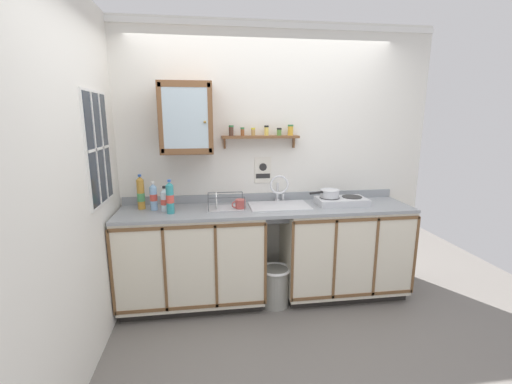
{
  "coord_description": "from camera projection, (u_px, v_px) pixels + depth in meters",
  "views": [
    {
      "loc": [
        -0.55,
        -2.66,
        1.78
      ],
      "look_at": [
        -0.09,
        0.53,
        1.07
      ],
      "focal_mm": 24.08,
      "sensor_mm": 36.0,
      "label": 1
    }
  ],
  "objects": [
    {
      "name": "bottle_juice_amber_2",
      "position": [
        141.0,
        194.0,
        3.15
      ],
      "size": [
        0.07,
        0.07,
        0.32
      ],
      "color": "gold",
      "rests_on": "countertop"
    },
    {
      "name": "backsplash",
      "position": [
        263.0,
        197.0,
        3.49
      ],
      "size": [
        2.75,
        0.02,
        0.08
      ],
      "primitive_type": "cube",
      "color": "gray",
      "rests_on": "countertop"
    },
    {
      "name": "side_wall_left",
      "position": [
        78.0,
        185.0,
        2.31
      ],
      "size": [
        0.05,
        3.5,
        2.66
      ],
      "primitive_type": "cube",
      "color": "silver",
      "rests_on": "ground"
    },
    {
      "name": "spice_shelf",
      "position": [
        261.0,
        135.0,
        3.29
      ],
      "size": [
        0.74,
        0.14,
        0.23
      ],
      "color": "brown"
    },
    {
      "name": "hot_plate_stove",
      "position": [
        341.0,
        201.0,
        3.34
      ],
      "size": [
        0.48,
        0.28,
        0.07
      ],
      "color": "silver",
      "rests_on": "countertop"
    },
    {
      "name": "warning_sign",
      "position": [
        263.0,
        170.0,
        3.44
      ],
      "size": [
        0.17,
        0.01,
        0.26
      ],
      "color": "silver"
    },
    {
      "name": "bottle_water_blue_0",
      "position": [
        154.0,
        197.0,
        3.12
      ],
      "size": [
        0.07,
        0.07,
        0.26
      ],
      "color": "#8CB7E0",
      "rests_on": "countertop"
    },
    {
      "name": "sink",
      "position": [
        279.0,
        208.0,
        3.29
      ],
      "size": [
        0.56,
        0.42,
        0.4
      ],
      "color": "silver",
      "rests_on": "countertop"
    },
    {
      "name": "mug",
      "position": [
        240.0,
        204.0,
        3.15
      ],
      "size": [
        0.13,
        0.1,
        0.09
      ],
      "color": "#B24C47",
      "rests_on": "countertop"
    },
    {
      "name": "floor",
      "position": [
        275.0,
        323.0,
        3.03
      ],
      "size": [
        5.79,
        5.79,
        0.0
      ],
      "primitive_type": "plane",
      "color": "slate",
      "rests_on": "ground"
    },
    {
      "name": "bottle_water_clear_3",
      "position": [
        165.0,
        200.0,
        3.09
      ],
      "size": [
        0.08,
        0.08,
        0.23
      ],
      "color": "silver",
      "rests_on": "countertop"
    },
    {
      "name": "countertop",
      "position": [
        267.0,
        209.0,
        3.24
      ],
      "size": [
        2.75,
        0.59,
        0.03
      ],
      "primitive_type": "cube",
      "color": "gray",
      "rests_on": "lower_cabinet_run"
    },
    {
      "name": "trash_bin",
      "position": [
        275.0,
        285.0,
        3.29
      ],
      "size": [
        0.3,
        0.3,
        0.38
      ],
      "color": "gray",
      "rests_on": "ground"
    },
    {
      "name": "saucepan",
      "position": [
        329.0,
        193.0,
        3.33
      ],
      "size": [
        0.32,
        0.19,
        0.08
      ],
      "color": "silver",
      "rests_on": "hot_plate_stove"
    },
    {
      "name": "window",
      "position": [
        98.0,
        149.0,
        2.66
      ],
      "size": [
        0.03,
        0.57,
        0.88
      ],
      "color": "#262D38"
    },
    {
      "name": "back_wall",
      "position": [
        263.0,
        162.0,
        3.45
      ],
      "size": [
        3.39,
        0.07,
        2.66
      ],
      "color": "silver",
      "rests_on": "ground"
    },
    {
      "name": "bottle_detergent_teal_1",
      "position": [
        170.0,
        198.0,
        3.01
      ],
      "size": [
        0.07,
        0.07,
        0.3
      ],
      "color": "teal",
      "rests_on": "countertop"
    },
    {
      "name": "dish_rack",
      "position": [
        225.0,
        207.0,
        3.17
      ],
      "size": [
        0.35,
        0.24,
        0.17
      ],
      "color": "#B2B2B7",
      "rests_on": "countertop"
    },
    {
      "name": "wall_cabinet",
      "position": [
        186.0,
        118.0,
        3.08
      ],
      "size": [
        0.47,
        0.33,
        0.63
      ],
      "color": "brown"
    },
    {
      "name": "lower_cabinet_run_right",
      "position": [
        343.0,
        251.0,
        3.45
      ],
      "size": [
        1.22,
        0.57,
        0.91
      ],
      "color": "black",
      "rests_on": "ground"
    },
    {
      "name": "lower_cabinet_run",
      "position": [
        192.0,
        259.0,
        3.24
      ],
      "size": [
        1.33,
        0.57,
        0.91
      ],
      "color": "black",
      "rests_on": "ground"
    }
  ]
}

